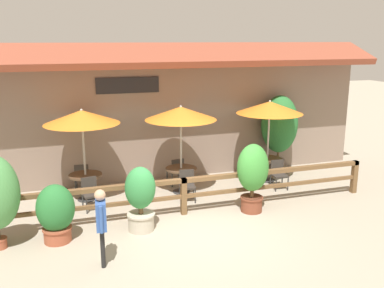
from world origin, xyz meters
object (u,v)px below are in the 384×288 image
at_px(patio_umbrella_far, 270,108).
at_px(potted_plant_broad_leaf, 253,173).
at_px(dining_table_far, 267,163).
at_px(chair_far_streetside, 279,173).
at_px(dining_table_middle, 181,173).
at_px(chair_far_wallside, 257,160).
at_px(dining_table_near, 86,180).
at_px(chair_near_streetside, 91,192).
at_px(potted_plant_entrance_palm, 279,125).
at_px(pedestrian, 101,217).
at_px(patio_umbrella_middle, 181,113).
at_px(chair_middle_streetside, 187,184).
at_px(potted_plant_tall_tropical, 140,197).
at_px(potted_plant_corner_fern, 56,212).
at_px(chair_middle_wallside, 176,170).
at_px(chair_near_wallside, 82,176).
at_px(patio_umbrella_near, 82,117).

xyz_separation_m(patio_umbrella_far, potted_plant_broad_leaf, (-1.52, -2.08, -1.29)).
xyz_separation_m(dining_table_far, chair_far_streetside, (-0.00, -0.73, -0.12)).
bearing_deg(dining_table_middle, chair_far_wallside, 17.46).
xyz_separation_m(dining_table_near, chair_near_streetside, (0.07, -0.73, -0.12)).
bearing_deg(potted_plant_entrance_palm, pedestrian, -144.72).
relative_size(patio_umbrella_middle, pedestrian, 1.62).
relative_size(chair_middle_streetside, potted_plant_tall_tropical, 0.55).
bearing_deg(dining_table_near, potted_plant_corner_fern, -108.66).
relative_size(patio_umbrella_far, dining_table_far, 2.81).
distance_m(dining_table_middle, patio_umbrella_far, 3.34).
distance_m(chair_middle_streetside, chair_middle_wallside, 1.33).
xyz_separation_m(chair_near_wallside, chair_middle_streetside, (2.69, -1.62, 0.00)).
xyz_separation_m(dining_table_middle, chair_far_streetside, (2.84, -0.56, -0.12)).
relative_size(dining_table_near, dining_table_middle, 1.00).
height_order(dining_table_far, potted_plant_tall_tropical, potted_plant_tall_tropical).
relative_size(dining_table_middle, potted_plant_tall_tropical, 0.59).
bearing_deg(chair_near_wallside, potted_plant_broad_leaf, 152.37).
bearing_deg(potted_plant_broad_leaf, dining_table_near, 151.73).
bearing_deg(potted_plant_tall_tropical, patio_umbrella_far, 27.46).
distance_m(chair_far_wallside, potted_plant_corner_fern, 7.04).
xyz_separation_m(patio_umbrella_middle, potted_plant_entrance_palm, (3.65, 0.94, -0.74)).
relative_size(dining_table_middle, pedestrian, 0.57).
distance_m(patio_umbrella_near, pedestrian, 3.96).
bearing_deg(chair_far_wallside, chair_near_wallside, 11.36).
height_order(chair_far_streetside, potted_plant_entrance_palm, potted_plant_entrance_palm).
relative_size(chair_near_wallside, potted_plant_corner_fern, 0.64).
xyz_separation_m(chair_near_streetside, chair_near_wallside, (-0.12, 1.46, 0.00)).
bearing_deg(pedestrian, potted_plant_entrance_palm, -49.67).
xyz_separation_m(chair_near_streetside, chair_middle_wallside, (2.63, 1.16, 0.00)).
bearing_deg(patio_umbrella_far, chair_far_streetside, -90.19).
bearing_deg(patio_umbrella_middle, potted_plant_broad_leaf, -55.34).
bearing_deg(potted_plant_corner_fern, chair_far_wallside, 25.73).
xyz_separation_m(chair_middle_streetside, chair_far_streetside, (2.87, 0.10, 0.00)).
height_order(patio_umbrella_near, potted_plant_tall_tropical, patio_umbrella_near).
bearing_deg(patio_umbrella_near, chair_near_wallside, 94.07).
relative_size(chair_near_streetside, patio_umbrella_far, 0.33).
bearing_deg(chair_near_streetside, patio_umbrella_near, 83.91).
height_order(dining_table_middle, chair_far_wallside, chair_far_wallside).
height_order(chair_near_streetside, chair_middle_streetside, same).
distance_m(dining_table_far, potted_plant_corner_fern, 6.72).
bearing_deg(patio_umbrella_far, dining_table_middle, -176.59).
relative_size(patio_umbrella_far, chair_far_wallside, 3.02).
distance_m(patio_umbrella_near, patio_umbrella_middle, 2.67).
bearing_deg(chair_near_streetside, dining_table_near, 83.91).
xyz_separation_m(patio_umbrella_middle, potted_plant_tall_tropical, (-1.60, -2.14, -1.51)).
bearing_deg(potted_plant_entrance_palm, dining_table_far, -136.22).
height_order(chair_near_wallside, chair_far_wallside, same).
distance_m(dining_table_near, chair_far_wallside, 5.57).
xyz_separation_m(chair_far_streetside, potted_plant_corner_fern, (-6.31, -1.59, 0.21)).
relative_size(patio_umbrella_middle, chair_middle_wallside, 3.02).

